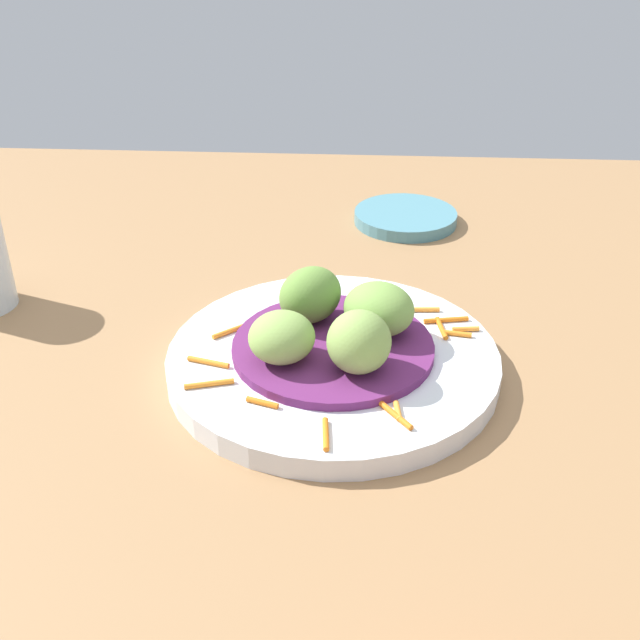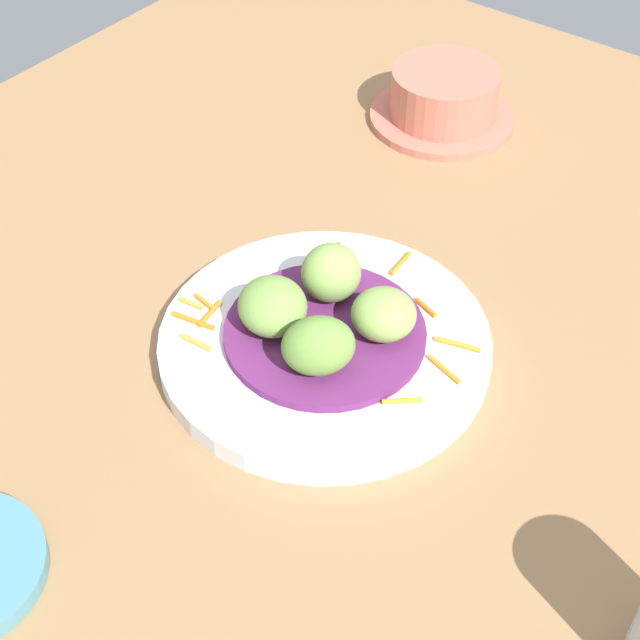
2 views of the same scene
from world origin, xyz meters
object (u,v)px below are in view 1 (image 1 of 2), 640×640
object	(u,v)px
guac_scoop_left	(285,334)
side_plate_small	(405,217)
main_plate	(333,360)
guac_scoop_back	(310,295)
guac_scoop_center	(359,342)
guac_scoop_right	(379,309)

from	to	relation	value
guac_scoop_left	side_plate_small	bearing A→B (deg)	-17.69
main_plate	guac_scoop_left	size ratio (longest dim) A/B	5.20
guac_scoop_back	side_plate_small	xyz separation A→B (cm)	(26.00, -8.57, -4.06)
main_plate	guac_scoop_center	distance (cm)	5.52
guac_scoop_center	guac_scoop_right	xyz separation A→B (cm)	(5.36, -1.43, -0.32)
main_plate	guac_scoop_back	world-z (taller)	guac_scoop_back
guac_scoop_center	guac_scoop_back	xyz separation A→B (cm)	(6.80, 3.93, -0.05)
guac_scoop_right	side_plate_small	bearing A→B (deg)	-6.67
guac_scoop_back	side_plate_small	distance (cm)	27.67
main_plate	guac_scoop_right	bearing A→B (deg)	-59.95
guac_scoop_left	guac_scoop_back	size ratio (longest dim) A/B	0.92
guac_scoop_right	guac_scoop_back	size ratio (longest dim) A/B	1.04
main_plate	guac_scoop_left	bearing A→B (deg)	120.05
guac_scoop_back	side_plate_small	size ratio (longest dim) A/B	0.47
side_plate_small	guac_scoop_right	bearing A→B (deg)	173.33
guac_scoop_left	guac_scoop_right	size ratio (longest dim) A/B	0.88
guac_scoop_back	guac_scoop_left	bearing A→B (deg)	165.05
main_plate	guac_scoop_center	xyz separation A→B (cm)	(-3.40, -1.97, 3.88)
guac_scoop_left	guac_scoop_center	size ratio (longest dim) A/B	1.05
main_plate	side_plate_small	xyz separation A→B (cm)	(29.39, -6.61, -0.23)
guac_scoop_right	side_plate_small	size ratio (longest dim) A/B	0.50
guac_scoop_back	main_plate	bearing A→B (deg)	-149.95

